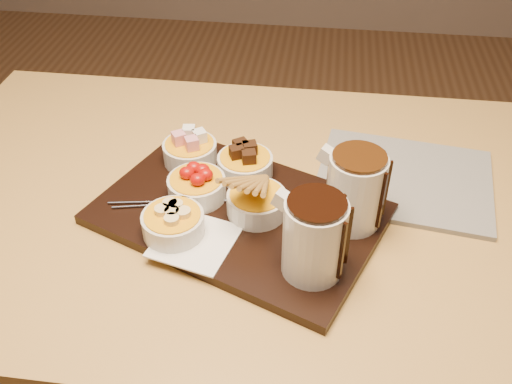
# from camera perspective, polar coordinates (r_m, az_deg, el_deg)

# --- Properties ---
(dining_table) EXTENTS (1.20, 0.80, 0.75)m
(dining_table) POSITION_cam_1_polar(r_m,az_deg,el_deg) (1.09, -2.43, -4.32)
(dining_table) COLOR #BB8F45
(dining_table) RESTS_ON ground
(serving_board) EXTENTS (0.54, 0.45, 0.02)m
(serving_board) POSITION_cam_1_polar(r_m,az_deg,el_deg) (0.97, -1.76, -2.18)
(serving_board) COLOR black
(serving_board) RESTS_ON dining_table
(napkin) EXTENTS (0.15, 0.15, 0.00)m
(napkin) POSITION_cam_1_polar(r_m,az_deg,el_deg) (0.91, -6.13, -4.89)
(napkin) COLOR white
(napkin) RESTS_ON serving_board
(bowl_marshmallows) EXTENTS (0.10, 0.10, 0.04)m
(bowl_marshmallows) POSITION_cam_1_polar(r_m,az_deg,el_deg) (1.07, -6.61, 3.95)
(bowl_marshmallows) COLOR silver
(bowl_marshmallows) RESTS_ON serving_board
(bowl_cake) EXTENTS (0.10, 0.10, 0.04)m
(bowl_cake) POSITION_cam_1_polar(r_m,az_deg,el_deg) (1.03, -1.10, 2.63)
(bowl_cake) COLOR silver
(bowl_cake) RESTS_ON serving_board
(bowl_strawberries) EXTENTS (0.10, 0.10, 0.04)m
(bowl_strawberries) POSITION_cam_1_polar(r_m,az_deg,el_deg) (0.98, -5.94, 0.43)
(bowl_strawberries) COLOR silver
(bowl_strawberries) RESTS_ON serving_board
(bowl_biscotti) EXTENTS (0.10, 0.10, 0.04)m
(bowl_biscotti) POSITION_cam_1_polar(r_m,az_deg,el_deg) (0.94, 0.08, -1.17)
(bowl_biscotti) COLOR silver
(bowl_biscotti) RESTS_ON serving_board
(bowl_bananas) EXTENTS (0.10, 0.10, 0.04)m
(bowl_bananas) POSITION_cam_1_polar(r_m,az_deg,el_deg) (0.92, -8.27, -3.22)
(bowl_bananas) COLOR silver
(bowl_bananas) RESTS_ON serving_board
(pitcher_dark_chocolate) EXTENTS (0.12, 0.12, 0.13)m
(pitcher_dark_chocolate) POSITION_cam_1_polar(r_m,az_deg,el_deg) (0.82, 5.83, -4.64)
(pitcher_dark_chocolate) COLOR silver
(pitcher_dark_chocolate) RESTS_ON serving_board
(pitcher_milk_chocolate) EXTENTS (0.12, 0.12, 0.13)m
(pitcher_milk_chocolate) POSITION_cam_1_polar(r_m,az_deg,el_deg) (0.91, 9.87, 0.11)
(pitcher_milk_chocolate) COLOR silver
(pitcher_milk_chocolate) RESTS_ON serving_board
(fondue_skewers) EXTENTS (0.07, 0.26, 0.01)m
(fondue_skewers) POSITION_cam_1_polar(r_m,az_deg,el_deg) (0.98, -7.18, -0.89)
(fondue_skewers) COLOR silver
(fondue_skewers) RESTS_ON serving_board
(newspaper) EXTENTS (0.34, 0.29, 0.01)m
(newspaper) POSITION_cam_1_polar(r_m,az_deg,el_deg) (1.08, 14.58, 1.27)
(newspaper) COLOR beige
(newspaper) RESTS_ON dining_table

